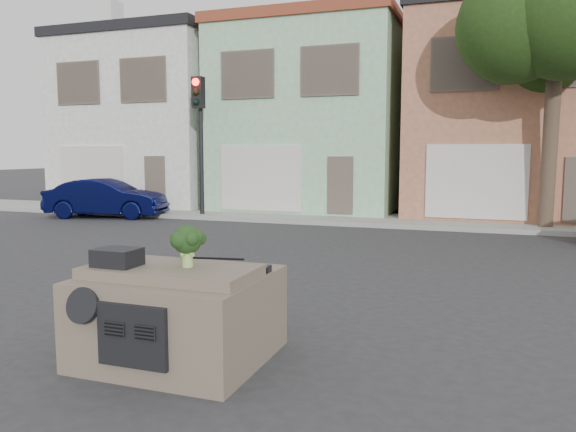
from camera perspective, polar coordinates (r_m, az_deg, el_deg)
The scene contains 12 objects.
ground_plane at distance 9.48m, azimuth -1.52°, elevation -8.13°, with size 120.00×120.00×0.00m, color #303033.
sidewalk at distance 19.48m, azimuth 9.71°, elevation -0.43°, with size 40.00×3.00×0.15m, color gray.
townhouse_white at distance 27.18m, azimuth -12.33°, elevation 9.26°, with size 7.20×8.20×7.55m, color silver.
townhouse_mint at distance 24.08m, azimuth 3.22°, elevation 9.77°, with size 7.20×8.20×7.55m, color #98CB9D.
townhouse_tan at distance 23.11m, azimuth 21.62°, elevation 9.47°, with size 7.20×8.20×7.55m, color #B06F50.
navy_sedan at distance 21.74m, azimuth -17.91°, elevation -0.14°, with size 1.50×4.31×1.42m, color black.
traffic_signal at distance 20.55m, azimuth -8.95°, elevation 6.85°, with size 0.40×0.40×5.10m, color black.
tree_near at distance 18.52m, azimuth 25.31°, elevation 11.63°, with size 4.40×4.00×8.50m, color #1F3912.
car_dashboard at distance 6.73m, azimuth -10.94°, elevation -9.45°, with size 2.00×1.80×1.12m, color #685B4C.
instrument_hump at distance 6.61m, azimuth -16.96°, elevation -4.03°, with size 0.48×0.38×0.20m, color black.
wiper_arm at distance 6.79m, azimuth -7.36°, elevation -4.29°, with size 0.70×0.03×0.02m, color black.
broccoli at distance 6.36m, azimuth -10.21°, elevation -2.95°, with size 0.40×0.40×0.49m, color black.
Camera 1 is at (3.32, -8.55, 2.40)m, focal length 35.00 mm.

